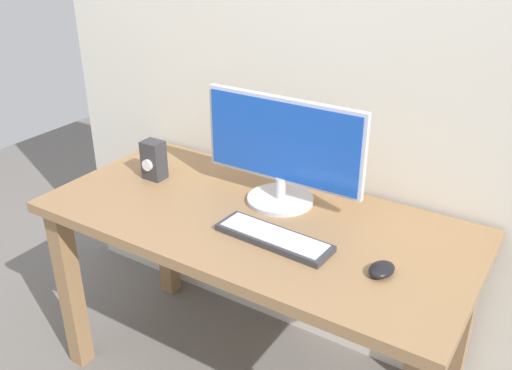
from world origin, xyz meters
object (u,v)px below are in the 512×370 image
Objects in this scene: mouse at (382,269)px; audio_controller at (154,160)px; desk at (255,245)px; keyboard_primary at (274,238)px; monitor at (282,150)px.

audio_controller reaches higher than mouse.
keyboard_primary is (0.13, -0.10, 0.13)m from desk.
mouse is at bearing 1.87° from keyboard_primary.
mouse is (0.47, -0.24, -0.18)m from monitor.
desk is at bearing -5.59° from audio_controller.
keyboard_primary is at bearing -36.60° from desk.
desk is 9.77× the size of audio_controller.
audio_controller is (-0.51, -0.10, -0.12)m from monitor.
monitor is (0.02, 0.15, 0.31)m from desk.
audio_controller is at bearing -168.81° from monitor.
desk is 0.21m from keyboard_primary.
monitor is 6.41× the size of mouse.
keyboard_primary is 2.56× the size of audio_controller.
mouse is at bearing -7.97° from audio_controller.
monitor is at bearing 11.19° from audio_controller.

